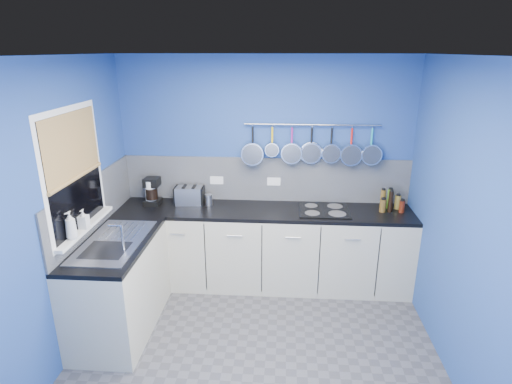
# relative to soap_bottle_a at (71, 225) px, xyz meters

# --- Properties ---
(floor) EXTENTS (3.20, 3.00, 0.02)m
(floor) POSITION_rel_soap_bottle_a_xyz_m (1.53, -0.04, -1.18)
(floor) COLOR #47474C
(floor) RESTS_ON ground
(ceiling) EXTENTS (3.20, 3.00, 0.02)m
(ceiling) POSITION_rel_soap_bottle_a_xyz_m (1.53, -0.04, 1.34)
(ceiling) COLOR white
(ceiling) RESTS_ON ground
(wall_back) EXTENTS (3.20, 0.02, 2.50)m
(wall_back) POSITION_rel_soap_bottle_a_xyz_m (1.53, 1.47, 0.08)
(wall_back) COLOR navy
(wall_back) RESTS_ON ground
(wall_front) EXTENTS (3.20, 0.02, 2.50)m
(wall_front) POSITION_rel_soap_bottle_a_xyz_m (1.53, -1.55, 0.08)
(wall_front) COLOR navy
(wall_front) RESTS_ON ground
(wall_left) EXTENTS (0.02, 3.00, 2.50)m
(wall_left) POSITION_rel_soap_bottle_a_xyz_m (-0.08, -0.04, 0.08)
(wall_left) COLOR navy
(wall_left) RESTS_ON ground
(wall_right) EXTENTS (0.02, 3.00, 2.50)m
(wall_right) POSITION_rel_soap_bottle_a_xyz_m (3.14, -0.04, 0.08)
(wall_right) COLOR navy
(wall_right) RESTS_ON ground
(backsplash_back) EXTENTS (3.20, 0.02, 0.50)m
(backsplash_back) POSITION_rel_soap_bottle_a_xyz_m (1.53, 1.45, -0.02)
(backsplash_back) COLOR gray
(backsplash_back) RESTS_ON wall_back
(backsplash_left) EXTENTS (0.02, 1.80, 0.50)m
(backsplash_left) POSITION_rel_soap_bottle_a_xyz_m (-0.06, 0.56, -0.02)
(backsplash_left) COLOR gray
(backsplash_left) RESTS_ON wall_left
(cabinet_run_back) EXTENTS (3.20, 0.60, 0.86)m
(cabinet_run_back) POSITION_rel_soap_bottle_a_xyz_m (1.53, 1.16, -0.74)
(cabinet_run_back) COLOR #BBB59E
(cabinet_run_back) RESTS_ON ground
(worktop_back) EXTENTS (3.20, 0.60, 0.04)m
(worktop_back) POSITION_rel_soap_bottle_a_xyz_m (1.53, 1.16, -0.29)
(worktop_back) COLOR black
(worktop_back) RESTS_ON cabinet_run_back
(cabinet_run_left) EXTENTS (0.60, 1.20, 0.86)m
(cabinet_run_left) POSITION_rel_soap_bottle_a_xyz_m (0.23, 0.26, -0.74)
(cabinet_run_left) COLOR #BBB59E
(cabinet_run_left) RESTS_ON ground
(worktop_left) EXTENTS (0.60, 1.20, 0.04)m
(worktop_left) POSITION_rel_soap_bottle_a_xyz_m (0.23, 0.26, -0.29)
(worktop_left) COLOR black
(worktop_left) RESTS_ON cabinet_run_left
(window_frame) EXTENTS (0.01, 1.00, 1.10)m
(window_frame) POSITION_rel_soap_bottle_a_xyz_m (-0.05, 0.26, 0.38)
(window_frame) COLOR white
(window_frame) RESTS_ON wall_left
(window_glass) EXTENTS (0.01, 0.90, 1.00)m
(window_glass) POSITION_rel_soap_bottle_a_xyz_m (-0.04, 0.26, 0.38)
(window_glass) COLOR black
(window_glass) RESTS_ON wall_left
(bamboo_blind) EXTENTS (0.01, 0.90, 0.55)m
(bamboo_blind) POSITION_rel_soap_bottle_a_xyz_m (-0.03, 0.26, 0.61)
(bamboo_blind) COLOR olive
(bamboo_blind) RESTS_ON wall_left
(window_sill) EXTENTS (0.10, 0.98, 0.03)m
(window_sill) POSITION_rel_soap_bottle_a_xyz_m (-0.02, 0.26, -0.13)
(window_sill) COLOR white
(window_sill) RESTS_ON wall_left
(sink_unit) EXTENTS (0.50, 0.95, 0.01)m
(sink_unit) POSITION_rel_soap_bottle_a_xyz_m (0.23, 0.26, -0.27)
(sink_unit) COLOR silver
(sink_unit) RESTS_ON worktop_left
(mixer_tap) EXTENTS (0.12, 0.08, 0.26)m
(mixer_tap) POSITION_rel_soap_bottle_a_xyz_m (0.39, 0.08, -0.14)
(mixer_tap) COLOR silver
(mixer_tap) RESTS_ON worktop_left
(socket_left) EXTENTS (0.15, 0.01, 0.09)m
(socket_left) POSITION_rel_soap_bottle_a_xyz_m (0.98, 1.44, -0.04)
(socket_left) COLOR white
(socket_left) RESTS_ON backsplash_back
(socket_right) EXTENTS (0.15, 0.01, 0.09)m
(socket_right) POSITION_rel_soap_bottle_a_xyz_m (1.63, 1.44, -0.04)
(socket_right) COLOR white
(socket_right) RESTS_ON backsplash_back
(pot_rail) EXTENTS (1.45, 0.02, 0.02)m
(pot_rail) POSITION_rel_soap_bottle_a_xyz_m (2.03, 1.41, 0.61)
(pot_rail) COLOR silver
(pot_rail) RESTS_ON wall_back
(soap_bottle_a) EXTENTS (0.11, 0.11, 0.24)m
(soap_bottle_a) POSITION_rel_soap_bottle_a_xyz_m (0.00, 0.00, 0.00)
(soap_bottle_a) COLOR white
(soap_bottle_a) RESTS_ON window_sill
(soap_bottle_b) EXTENTS (0.08, 0.08, 0.17)m
(soap_bottle_b) POSITION_rel_soap_bottle_a_xyz_m (0.00, 0.22, -0.03)
(soap_bottle_b) COLOR white
(soap_bottle_b) RESTS_ON window_sill
(paper_towel) EXTENTS (0.14, 0.14, 0.28)m
(paper_towel) POSITION_rel_soap_bottle_a_xyz_m (0.28, 1.23, -0.13)
(paper_towel) COLOR white
(paper_towel) RESTS_ON worktop_back
(coffee_maker) EXTENTS (0.18, 0.20, 0.30)m
(coffee_maker) POSITION_rel_soap_bottle_a_xyz_m (0.29, 1.23, -0.12)
(coffee_maker) COLOR black
(coffee_maker) RESTS_ON worktop_back
(toaster) EXTENTS (0.32, 0.20, 0.20)m
(toaster) POSITION_rel_soap_bottle_a_xyz_m (0.70, 1.28, -0.17)
(toaster) COLOR silver
(toaster) RESTS_ON worktop_back
(canister) EXTENTS (0.10, 0.10, 0.13)m
(canister) POSITION_rel_soap_bottle_a_xyz_m (0.91, 1.25, -0.21)
(canister) COLOR silver
(canister) RESTS_ON worktop_back
(hob) EXTENTS (0.54, 0.47, 0.01)m
(hob) POSITION_rel_soap_bottle_a_xyz_m (2.18, 1.17, -0.26)
(hob) COLOR black
(hob) RESTS_ON worktop_back
(pan_0) EXTENTS (0.25, 0.11, 0.44)m
(pan_0) POSITION_rel_soap_bottle_a_xyz_m (1.40, 1.40, 0.39)
(pan_0) COLOR silver
(pan_0) RESTS_ON pot_rail
(pan_1) EXTENTS (0.16, 0.08, 0.35)m
(pan_1) POSITION_rel_soap_bottle_a_xyz_m (1.61, 1.40, 0.44)
(pan_1) COLOR silver
(pan_1) RESTS_ON pot_rail
(pan_2) EXTENTS (0.23, 0.08, 0.42)m
(pan_2) POSITION_rel_soap_bottle_a_xyz_m (1.82, 1.40, 0.40)
(pan_2) COLOR silver
(pan_2) RESTS_ON pot_rail
(pan_3) EXTENTS (0.23, 0.05, 0.42)m
(pan_3) POSITION_rel_soap_bottle_a_xyz_m (2.03, 1.40, 0.40)
(pan_3) COLOR silver
(pan_3) RESTS_ON pot_rail
(pan_4) EXTENTS (0.21, 0.09, 0.40)m
(pan_4) POSITION_rel_soap_bottle_a_xyz_m (2.24, 1.40, 0.41)
(pan_4) COLOR silver
(pan_4) RESTS_ON pot_rail
(pan_5) EXTENTS (0.24, 0.09, 0.43)m
(pan_5) POSITION_rel_soap_bottle_a_xyz_m (2.45, 1.40, 0.40)
(pan_5) COLOR silver
(pan_5) RESTS_ON pot_rail
(pan_6) EXTENTS (0.22, 0.10, 0.41)m
(pan_6) POSITION_rel_soap_bottle_a_xyz_m (2.67, 1.40, 0.40)
(pan_6) COLOR silver
(pan_6) RESTS_ON pot_rail
(condiment_0) EXTENTS (0.06, 0.06, 0.15)m
(condiment_0) POSITION_rel_soap_bottle_a_xyz_m (2.98, 1.28, -0.19)
(condiment_0) COLOR olive
(condiment_0) RESTS_ON worktop_back
(condiment_1) EXTENTS (0.06, 0.06, 0.22)m
(condiment_1) POSITION_rel_soap_bottle_a_xyz_m (2.89, 1.29, -0.16)
(condiment_1) COLOR #3F721E
(condiment_1) RESTS_ON worktop_back
(condiment_2) EXTENTS (0.05, 0.05, 0.21)m
(condiment_2) POSITION_rel_soap_bottle_a_xyz_m (2.82, 1.29, -0.17)
(condiment_2) COLOR brown
(condiment_2) RESTS_ON worktop_back
(condiment_3) EXTENTS (0.06, 0.06, 0.13)m
(condiment_3) POSITION_rel_soap_bottle_a_xyz_m (3.00, 1.18, -0.21)
(condiment_3) COLOR #4C190C
(condiment_3) RESTS_ON worktop_back
(condiment_4) EXTENTS (0.05, 0.05, 0.23)m
(condiment_4) POSITION_rel_soap_bottle_a_xyz_m (2.87, 1.18, -0.15)
(condiment_4) COLOR black
(condiment_4) RESTS_ON worktop_back
(condiment_5) EXTENTS (0.07, 0.07, 0.14)m
(condiment_5) POSITION_rel_soap_bottle_a_xyz_m (2.80, 1.18, -0.20)
(condiment_5) COLOR brown
(condiment_5) RESTS_ON worktop_back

